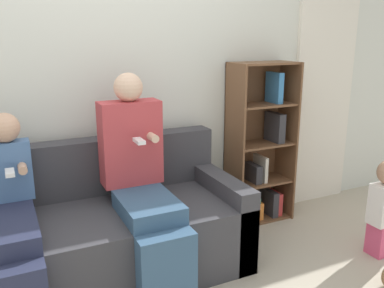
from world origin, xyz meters
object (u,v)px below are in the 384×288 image
(child_seated, at_px, (16,218))
(bookshelf, at_px, (260,152))
(couch, at_px, (92,235))
(adult_seated, at_px, (141,177))

(child_seated, distance_m, bookshelf, 2.01)
(child_seated, xyz_separation_m, bookshelf, (1.96, 0.45, 0.02))
(child_seated, bearing_deg, bookshelf, 13.00)
(couch, relative_size, bookshelf, 1.47)
(couch, height_order, bookshelf, bookshelf)
(couch, distance_m, child_seated, 0.55)
(adult_seated, distance_m, bookshelf, 1.27)
(couch, bearing_deg, bookshelf, 11.27)
(adult_seated, bearing_deg, couch, 162.44)
(adult_seated, xyz_separation_m, bookshelf, (1.20, 0.40, -0.08))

